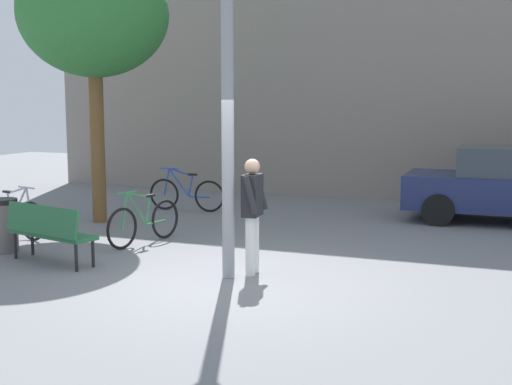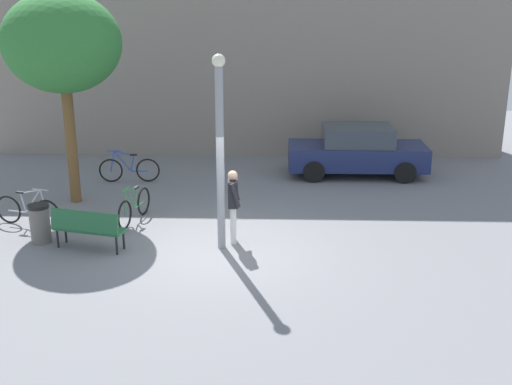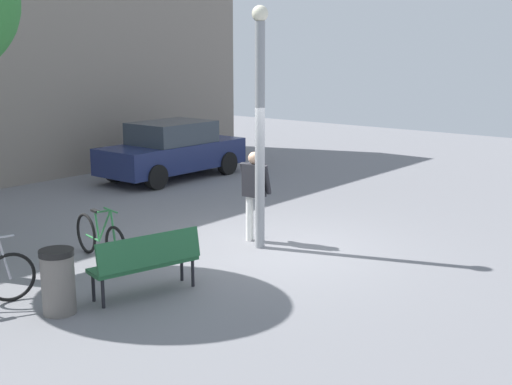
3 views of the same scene
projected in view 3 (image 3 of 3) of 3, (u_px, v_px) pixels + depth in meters
The scene contains 7 objects.
ground_plane at pixel (268, 248), 12.04m from camera, with size 36.00×36.00×0.00m, color slate.
lamppost at pixel (260, 119), 11.63m from camera, with size 0.28×0.28×4.20m.
person_by_lamppost at pixel (254, 190), 12.29m from camera, with size 0.31×0.61×1.67m.
park_bench at pixel (146, 259), 9.65m from camera, with size 1.67×0.85×0.92m.
bicycle_green at pixel (101, 239), 11.27m from camera, with size 0.43×1.78×0.97m.
parked_car_navy at pixel (172, 150), 18.42m from camera, with size 4.20×1.82×1.55m.
trash_bin at pixel (58, 281), 9.01m from camera, with size 0.47×0.47×0.89m.
Camera 3 is at (-9.12, -7.11, 3.50)m, focal length 47.39 mm.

